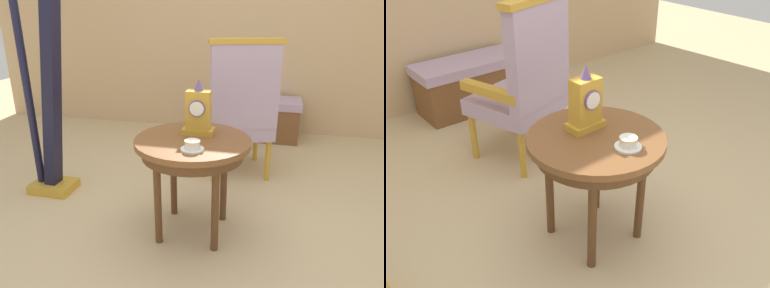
{
  "view_description": "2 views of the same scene",
  "coord_description": "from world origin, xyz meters",
  "views": [
    {
      "loc": [
        0.43,
        -1.89,
        1.33
      ],
      "look_at": [
        -0.05,
        0.18,
        0.53
      ],
      "focal_mm": 33.57,
      "sensor_mm": 36.0,
      "label": 1
    },
    {
      "loc": [
        -1.26,
        -1.3,
        1.64
      ],
      "look_at": [
        -0.01,
        0.17,
        0.51
      ],
      "focal_mm": 40.21,
      "sensor_mm": 36.0,
      "label": 2
    }
  ],
  "objects": [
    {
      "name": "side_table",
      "position": [
        -0.01,
        0.04,
        0.55
      ],
      "size": [
        0.69,
        0.69,
        0.62
      ],
      "color": "brown",
      "rests_on": "ground"
    },
    {
      "name": "armchair",
      "position": [
        0.18,
        0.93,
        0.59
      ],
      "size": [
        0.67,
        0.66,
        1.14
      ],
      "color": "#B299B7",
      "rests_on": "ground"
    },
    {
      "name": "teacup_left",
      "position": [
        0.02,
        -0.14,
        0.65
      ],
      "size": [
        0.13,
        0.13,
        0.06
      ],
      "color": "white",
      "rests_on": "side_table"
    },
    {
      "name": "harp",
      "position": [
        -1.16,
        0.32,
        0.73
      ],
      "size": [
        0.4,
        0.24,
        1.82
      ],
      "color": "gold",
      "rests_on": "ground"
    },
    {
      "name": "mantel_clock",
      "position": [
        0.0,
        0.13,
        0.76
      ],
      "size": [
        0.19,
        0.11,
        0.34
      ],
      "color": "gold",
      "rests_on": "side_table"
    },
    {
      "name": "wall_back",
      "position": [
        0.0,
        2.25,
        1.4
      ],
      "size": [
        6.0,
        0.1,
        2.8
      ],
      "primitive_type": "cube",
      "color": "tan",
      "rests_on": "ground"
    },
    {
      "name": "ground_plane",
      "position": [
        0.0,
        0.0,
        0.0
      ],
      "size": [
        10.0,
        10.0,
        0.0
      ],
      "primitive_type": "plane",
      "color": "tan"
    },
    {
      "name": "window_bench",
      "position": [
        0.27,
        1.95,
        0.22
      ],
      "size": [
        0.91,
        0.4,
        0.44
      ],
      "color": "#B299B7",
      "rests_on": "ground"
    }
  ]
}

